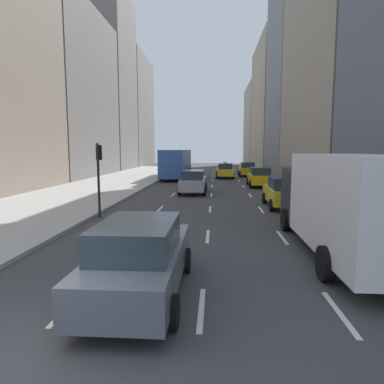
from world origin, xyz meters
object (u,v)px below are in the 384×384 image
at_px(taxi_lead, 284,192).
at_px(city_bus, 177,163).
at_px(taxi_second, 225,171).
at_px(traffic_light_pole, 99,168).
at_px(sedan_silver_behind, 193,181).
at_px(box_truck, 343,201).
at_px(taxi_third, 247,169).
at_px(sedan_black_near, 140,257).
at_px(taxi_fourth, 260,177).

bearing_deg(taxi_lead, city_bus, 112.99).
xyz_separation_m(taxi_second, city_bus, (-5.61, -0.34, 0.91)).
distance_m(city_bus, traffic_light_pole, 23.33).
height_order(sedan_silver_behind, box_truck, box_truck).
relative_size(taxi_lead, taxi_third, 1.00).
bearing_deg(sedan_black_near, taxi_fourth, 76.50).
distance_m(sedan_silver_behind, traffic_light_pole, 10.50).
bearing_deg(taxi_second, traffic_light_pole, -105.94).
bearing_deg(taxi_fourth, traffic_light_pole, -123.41).
height_order(taxi_lead, sedan_black_near, taxi_lead).
relative_size(taxi_lead, box_truck, 0.52).
relative_size(taxi_third, sedan_silver_behind, 0.89).
bearing_deg(taxi_third, taxi_fourth, -90.00).
bearing_deg(sedan_black_near, city_bus, 95.00).
bearing_deg(taxi_lead, taxi_third, 90.00).
bearing_deg(taxi_fourth, taxi_second, 107.00).
bearing_deg(sedan_silver_behind, taxi_fourth, 40.98).
height_order(taxi_third, taxi_fourth, same).
relative_size(taxi_second, sedan_black_near, 0.92).
bearing_deg(taxi_second, sedan_silver_behind, -101.29).
bearing_deg(taxi_fourth, box_truck, -90.00).
height_order(sedan_black_near, box_truck, box_truck).
height_order(taxi_third, city_bus, city_bus).
bearing_deg(box_truck, traffic_light_pole, 150.04).
bearing_deg(box_truck, taxi_lead, 90.00).
bearing_deg(traffic_light_pole, sedan_silver_behind, 67.66).
relative_size(sedan_black_near, traffic_light_pole, 1.33).
bearing_deg(taxi_lead, sedan_silver_behind, 132.35).
height_order(taxi_lead, sedan_silver_behind, taxi_lead).
xyz_separation_m(sedan_silver_behind, city_bus, (-2.81, 13.68, 0.90)).
relative_size(taxi_lead, taxi_second, 1.00).
relative_size(taxi_lead, sedan_silver_behind, 0.89).
xyz_separation_m(taxi_second, taxi_third, (2.80, 3.09, 0.00)).
height_order(taxi_fourth, box_truck, box_truck).
xyz_separation_m(sedan_silver_behind, traffic_light_pole, (-3.95, -9.61, 1.52)).
distance_m(taxi_second, city_bus, 5.70).
relative_size(sedan_black_near, box_truck, 0.57).
bearing_deg(traffic_light_pole, taxi_third, 70.34).
relative_size(city_bus, traffic_light_pole, 3.23).
bearing_deg(sedan_silver_behind, box_truck, -69.68).
relative_size(taxi_fourth, city_bus, 0.38).
height_order(taxi_fourth, sedan_silver_behind, taxi_fourth).
relative_size(taxi_second, traffic_light_pole, 1.22).
distance_m(taxi_second, traffic_light_pole, 24.63).
relative_size(taxi_lead, traffic_light_pole, 1.22).
relative_size(sedan_silver_behind, box_truck, 0.59).
height_order(box_truck, traffic_light_pole, traffic_light_pole).
distance_m(taxi_second, sedan_black_near, 32.61).
relative_size(taxi_third, traffic_light_pole, 1.22).
distance_m(taxi_fourth, sedan_black_near, 23.99).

